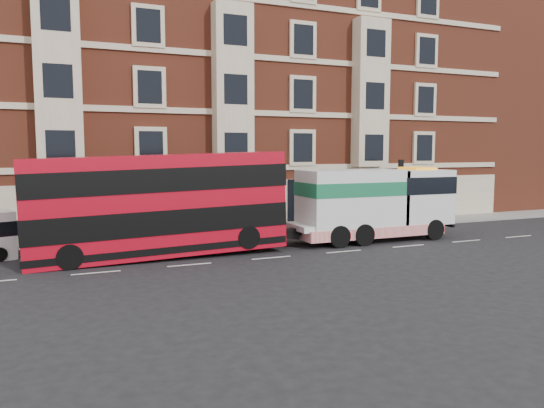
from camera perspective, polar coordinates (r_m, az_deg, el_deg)
The scene contains 9 objects.
ground at distance 25.46m, azimuth -0.06°, elevation -5.81°, with size 120.00×120.00×0.00m, color black.
sidewalk at distance 32.38m, azimuth -5.25°, elevation -3.19°, with size 90.00×3.00×0.15m, color slate.
victorian_terrace at distance 39.63m, azimuth -8.08°, elevation 12.91°, with size 45.00×12.00×20.40m.
filler_east at distance 55.91m, azimuth 25.77°, elevation 9.65°, with size 18.00×10.00×19.00m.
lamp_post_west at distance 29.51m, azimuth -15.68°, elevation 0.83°, with size 0.35×0.15×4.35m.
lamp_post_east at distance 36.45m, azimuth 13.65°, elevation 1.79°, with size 0.35×0.15×4.35m.
double_decker_bus at distance 25.83m, azimuth -12.09°, elevation 0.06°, with size 12.11×2.78×4.90m.
tow_truck at distance 30.53m, azimuth 10.76°, elevation 0.10°, with size 9.70×2.87×4.04m.
pedestrian at distance 29.43m, azimuth -21.24°, elevation -2.66°, with size 0.62×0.41×1.69m, color #17252E.
Camera 1 is at (-9.72, -22.97, 5.13)m, focal length 35.00 mm.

